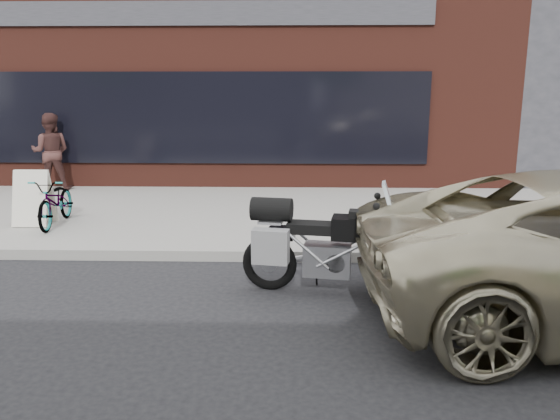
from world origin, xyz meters
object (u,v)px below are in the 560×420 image
object	(u,v)px
bicycle_front	(56,201)
sandwich_sign	(34,197)
motorcycle	(319,246)
cafe_patron_left	(51,152)

from	to	relation	value
bicycle_front	sandwich_sign	xyz separation A→B (m)	(-0.39, 0.04, 0.06)
motorcycle	sandwich_sign	xyz separation A→B (m)	(-4.57, 2.61, 0.02)
motorcycle	sandwich_sign	world-z (taller)	motorcycle
bicycle_front	cafe_patron_left	bearing A→B (deg)	109.49
bicycle_front	cafe_patron_left	xyz separation A→B (m)	(-1.46, 3.18, 0.45)
motorcycle	cafe_patron_left	distance (m)	8.06
bicycle_front	motorcycle	bearing A→B (deg)	-36.73
motorcycle	sandwich_sign	distance (m)	5.26
bicycle_front	sandwich_sign	bearing A→B (deg)	169.04
bicycle_front	sandwich_sign	size ratio (longest dim) A/B	1.66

